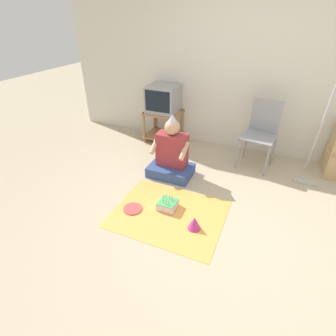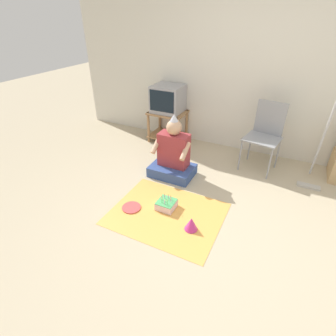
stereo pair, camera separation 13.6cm
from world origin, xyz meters
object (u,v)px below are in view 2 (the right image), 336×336
birthday_cake (166,204)px  paper_plate (131,207)px  tv (168,99)px  folding_chair (265,132)px  person_seated (173,156)px  party_hat_blue (191,224)px  dust_mop (317,158)px

birthday_cake → paper_plate: (-0.36, -0.18, -0.04)m
tv → folding_chair: bearing=-7.4°
tv → birthday_cake: bearing=-64.1°
tv → folding_chair: 1.61m
tv → person_seated: 1.20m
tv → party_hat_blue: tv is taller
dust_mop → person_seated: bearing=-161.1°
tv → folding_chair: size_ratio=0.51×
folding_chair → paper_plate: folding_chair is taller
dust_mop → party_hat_blue: 1.85m
tv → paper_plate: (0.44, -1.84, -0.72)m
party_hat_blue → tv: bearing=122.7°
tv → paper_plate: bearing=-76.5°
tv → birthday_cake: (0.80, -1.66, -0.68)m
birthday_cake → paper_plate: size_ratio=0.95×
tv → party_hat_blue: 2.30m
dust_mop → birthday_cake: 1.97m
folding_chair → birthday_cake: folding_chair is taller
paper_plate → dust_mop: bearing=38.8°
person_seated → party_hat_blue: bearing=-54.5°
folding_chair → paper_plate: bearing=-125.0°
birthday_cake → party_hat_blue: size_ratio=1.41×
person_seated → dust_mop: bearing=18.9°
party_hat_blue → paper_plate: size_ratio=0.67×
dust_mop → paper_plate: bearing=-141.2°
tv → person_seated: tv is taller
tv → paper_plate: size_ratio=2.20×
dust_mop → party_hat_blue: dust_mop is taller
folding_chair → birthday_cake: (-0.78, -1.45, -0.49)m
folding_chair → party_hat_blue: 1.76m
person_seated → party_hat_blue: person_seated is taller
dust_mop → person_seated: 1.81m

